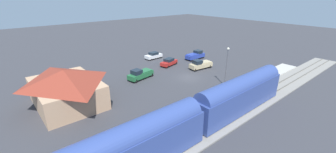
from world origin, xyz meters
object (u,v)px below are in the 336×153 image
station_building (66,87)px  pedestrian_on_platform (209,96)px  pickup_tan (201,64)px  sedan_white (154,55)px  sedan_red (169,62)px  passenger_train (196,115)px  pickup_green (140,74)px  light_pole_near_platform (227,62)px  pickup_blue (195,55)px

station_building → pedestrian_on_platform: (-13.88, -16.47, -1.58)m
station_building → pedestrian_on_platform: station_building is taller
pickup_tan → sedan_white: bearing=14.2°
station_building → sedan_red: station_building is taller
sedan_white → pickup_tan: bearing=-165.8°
passenger_train → sedan_white: bearing=-27.9°
passenger_train → pickup_green: passenger_train is taller
station_building → pickup_green: 14.32m
station_building → light_pole_near_platform: light_pole_near_platform is taller
station_building → sedan_red: (4.37, -23.91, -1.98)m
station_building → pickup_green: station_building is taller
light_pole_near_platform → sedan_red: bearing=0.7°
pickup_tan → light_pole_near_platform: (-9.33, 3.77, 3.53)m
pedestrian_on_platform → sedan_red: (18.25, -7.44, -0.40)m
passenger_train → pedestrian_on_platform: 8.63m
passenger_train → pickup_blue: passenger_train is taller
pickup_blue → light_pole_near_platform: 17.89m
pedestrian_on_platform → pickup_tan: (12.01, -11.41, -0.25)m
passenger_train → pedestrian_on_platform: (4.12, -7.42, -1.58)m
sedan_white → light_pole_near_platform: bearing=178.8°
passenger_train → sedan_red: passenger_train is taller
pedestrian_on_platform → light_pole_near_platform: 8.74m
pickup_green → pedestrian_on_platform: bearing=-171.3°
station_building → pickup_blue: size_ratio=2.29×
sedan_red → light_pole_near_platform: 16.00m
pedestrian_on_platform → station_building: bearing=49.9°
pickup_green → pickup_tan: (-3.45, -13.77, 0.00)m
sedan_white → pickup_blue: bearing=-131.5°
sedan_white → light_pole_near_platform: (-22.46, 0.46, 3.68)m
sedan_white → pickup_tan: pickup_tan is taller
pedestrian_on_platform → sedan_red: pedestrian_on_platform is taller
pickup_green → sedan_red: 10.18m
pickup_tan → pickup_blue: 7.65m
pickup_tan → sedan_red: size_ratio=1.16×
passenger_train → pickup_blue: size_ratio=6.48×
passenger_train → pickup_tan: bearing=-49.4°
station_building → passenger_train: bearing=-153.3°
station_building → sedan_white: station_building is taller
pickup_tan → pickup_blue: bearing=-38.4°
station_building → pickup_tan: size_ratio=2.21×
station_building → pickup_blue: (4.13, -32.63, -1.83)m
pedestrian_on_platform → light_pole_near_platform: light_pole_near_platform is taller
passenger_train → light_pole_near_platform: light_pole_near_platform is taller
sedan_white → pickup_green: (-9.68, 10.45, 0.15)m
pedestrian_on_platform → light_pole_near_platform: (2.68, -7.64, 3.27)m
pickup_tan → sedan_red: 7.39m
passenger_train → sedan_white: (29.26, -15.52, -1.98)m
sedan_white → sedan_red: bearing=174.5°
pickup_tan → light_pole_near_platform: light_pole_near_platform is taller
sedan_white → pickup_blue: size_ratio=0.84×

